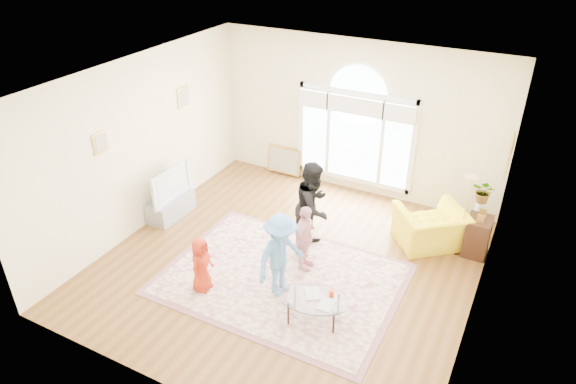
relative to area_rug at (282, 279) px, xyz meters
The scene contains 17 objects.
ground 0.45m from the area_rug, 103.35° to the left, with size 6.00×6.00×0.00m, color brown.
room_shell 3.62m from the area_rug, 91.66° to the left, with size 6.00×6.00×6.00m.
area_rug is the anchor object (origin of this frame).
rug_border 0.00m from the area_rug, 135.00° to the right, with size 3.80×2.80×0.01m, color #8B565E.
tv_console 2.96m from the area_rug, 165.48° to the left, with size 0.45×1.00×0.42m, color gray.
television 3.03m from the area_rug, 165.44° to the left, with size 0.17×1.14×0.65m.
coffee_table 1.13m from the area_rug, 35.42° to the right, with size 1.17×0.88×0.54m.
armchair 2.84m from the area_rug, 47.89° to the left, with size 1.12×0.98×0.73m, color yellow.
side_cabinet 3.50m from the area_rug, 39.76° to the left, with size 0.40×0.50×0.70m, color black.
floor_lamp 3.44m from the area_rug, 41.23° to the left, with size 0.31×0.31×1.51m.
plant_pedestal 3.85m from the area_rug, 47.40° to the left, with size 0.20×0.20×0.70m, color white.
potted_plant 3.94m from the area_rug, 47.40° to the left, with size 0.40×0.34×0.44m, color #33722D.
leaning_picture 3.75m from the area_rug, 117.14° to the left, with size 0.80×0.05×0.62m, color tan.
child_red 1.36m from the area_rug, 141.86° to the right, with size 0.46×0.30×0.94m, color #B32A13.
child_black 1.35m from the area_rug, 86.36° to the left, with size 0.81×0.63×1.66m, color black.
child_pink 0.77m from the area_rug, 65.82° to the left, with size 0.69×0.29×1.18m, color #F3A7B3.
child_blue 0.79m from the area_rug, 63.16° to the right, with size 0.91×0.52×1.41m, color #548ACD.
Camera 1 is at (3.26, -6.28, 5.42)m, focal length 32.00 mm.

